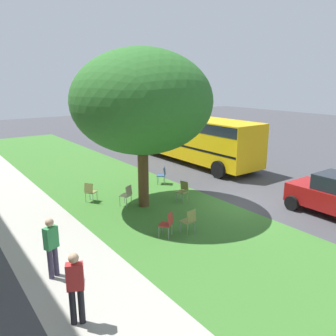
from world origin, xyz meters
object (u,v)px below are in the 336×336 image
chair_3 (189,219)px  chair_0 (90,191)px  chair_4 (127,194)px  school_bus (189,134)px  street_tree (142,102)px  pedestrian_0 (52,245)px  chair_2 (183,190)px  pedestrian_1 (76,286)px  chair_5 (162,174)px  chair_1 (167,223)px

chair_3 → chair_0: bearing=16.4°
chair_4 → school_bus: size_ratio=0.08×
street_tree → chair_3: street_tree is taller
chair_0 → pedestrian_0: 5.80m
street_tree → chair_2: (-0.54, -1.69, -3.80)m
school_bus → pedestrian_1: size_ratio=6.15×
chair_2 → pedestrian_1: pedestrian_1 is taller
chair_3 → pedestrian_1: 5.24m
chair_3 → chair_2: bearing=-35.0°
chair_2 → chair_4: same height
chair_4 → chair_5: (1.63, -3.00, 0.00)m
chair_4 → school_bus: bearing=-57.3°
street_tree → chair_5: (2.06, -2.44, -3.80)m
chair_0 → pedestrian_0: (-4.83, 3.19, 0.41)m
school_bus → street_tree: bearing=127.2°
chair_0 → chair_2: 4.02m
chair_1 → chair_2: bearing=-47.1°
street_tree → chair_1: (-2.97, 0.94, -3.80)m
pedestrian_1 → chair_2: bearing=-55.0°
chair_3 → pedestrian_0: pedestrian_0 is taller
pedestrian_1 → chair_1: bearing=-61.1°
chair_0 → chair_2: (-2.27, -3.32, 0.00)m
pedestrian_1 → chair_5: bearing=-45.7°
chair_0 → chair_4: (-1.31, -1.07, 0.00)m
chair_4 → school_bus: (4.68, -7.30, 1.24)m
chair_1 → school_bus: bearing=-43.5°
school_bus → pedestrian_1: 15.66m
chair_2 → school_bus: 7.68m
street_tree → chair_5: bearing=-49.8°
street_tree → pedestrian_0: 6.66m
chair_1 → chair_4: (3.40, -0.37, 0.00)m
chair_3 → school_bus: size_ratio=0.08×
chair_0 → chair_4: same height
school_bus → chair_5: bearing=125.4°
school_bus → chair_3: bearing=140.3°
pedestrian_1 → school_bus: bearing=-48.7°
school_bus → chair_4: bearing=122.7°
street_tree → chair_3: (-3.21, 0.18, -3.80)m
chair_0 → school_bus: (3.38, -8.37, 1.24)m
chair_2 → chair_5: bearing=-16.2°
chair_5 → street_tree: bearing=130.2°
chair_1 → pedestrian_0: bearing=91.8°
chair_4 → street_tree: bearing=-127.4°
chair_1 → street_tree: bearing=-17.5°
street_tree → pedestrian_0: street_tree is taller
chair_4 → pedestrian_0: pedestrian_0 is taller
street_tree → chair_4: street_tree is taller
street_tree → pedestrian_0: bearing=122.6°
school_bus → pedestrian_1: bearing=131.3°
school_bus → pedestrian_1: school_bus is taller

